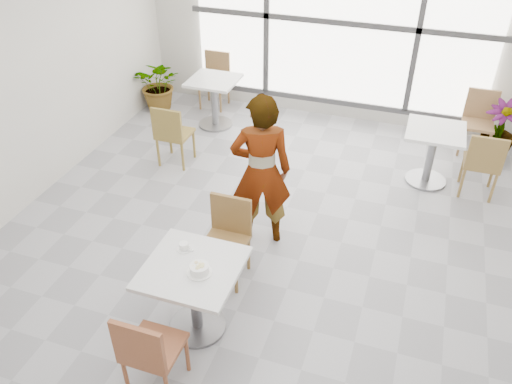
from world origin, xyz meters
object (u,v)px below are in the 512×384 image
(main_table, at_px, (194,286))
(coffee_cup, at_px, (184,247))
(bg_chair_left_near, at_px, (172,132))
(plant_right, at_px, (499,130))
(oatmeal_bowl, at_px, (199,269))
(plant_left, at_px, (160,84))
(chair_near, at_px, (148,350))
(bg_table_left, at_px, (214,96))
(person, at_px, (261,172))
(bg_chair_left_far, at_px, (215,76))
(chair_far, at_px, (228,233))
(bg_table_right, at_px, (432,148))
(bg_chair_right_near, at_px, (483,161))
(bg_chair_right_far, at_px, (479,117))

(main_table, distance_m, coffee_cup, 0.35)
(bg_chair_left_near, relative_size, plant_right, 1.05)
(oatmeal_bowl, bearing_deg, plant_left, 121.87)
(chair_near, relative_size, plant_left, 1.02)
(oatmeal_bowl, relative_size, bg_table_left, 0.28)
(person, bearing_deg, bg_chair_left_far, -80.46)
(main_table, relative_size, chair_near, 0.92)
(main_table, distance_m, bg_chair_left_near, 2.89)
(main_table, bearing_deg, plant_right, 57.19)
(bg_table_left, height_order, bg_chair_left_near, bg_chair_left_near)
(chair_far, bearing_deg, bg_chair_left_near, 130.56)
(chair_near, xyz_separation_m, person, (0.20, 2.12, 0.37))
(person, relative_size, bg_chair_left_near, 1.99)
(chair_near, distance_m, bg_chair_left_near, 3.49)
(main_table, distance_m, chair_near, 0.71)
(person, xyz_separation_m, bg_table_right, (1.67, 1.77, -0.38))
(plant_right, bearing_deg, person, -132.87)
(main_table, bearing_deg, bg_chair_left_far, 110.31)
(bg_table_right, xyz_separation_m, bg_chair_left_near, (-3.27, -0.68, 0.01))
(main_table, xyz_separation_m, plant_right, (2.65, 4.11, -0.11))
(chair_far, bearing_deg, bg_chair_right_near, 43.16)
(bg_chair_left_far, bearing_deg, bg_table_right, -20.18)
(chair_far, distance_m, plant_left, 4.04)
(bg_chair_right_far, bearing_deg, bg_chair_right_near, -88.45)
(main_table, relative_size, coffee_cup, 5.03)
(main_table, bearing_deg, bg_chair_left_near, 120.34)
(bg_chair_right_far, xyz_separation_m, plant_right, (0.28, -0.13, -0.08))
(bg_chair_left_near, xyz_separation_m, plant_left, (-0.97, 1.51, -0.08))
(bg_chair_right_near, distance_m, plant_right, 1.11)
(person, bearing_deg, oatmeal_bowl, 67.13)
(coffee_cup, height_order, person, person)
(bg_table_left, height_order, bg_table_right, same)
(coffee_cup, distance_m, bg_chair_left_far, 4.53)
(oatmeal_bowl, distance_m, bg_chair_right_far, 4.87)
(coffee_cup, xyz_separation_m, person, (0.29, 1.23, 0.09))
(bg_table_left, relative_size, bg_table_right, 1.00)
(bg_chair_left_far, distance_m, plant_left, 0.90)
(bg_table_left, height_order, plant_left, plant_left)
(oatmeal_bowl, bearing_deg, bg_chair_right_far, 62.02)
(bg_chair_left_far, height_order, plant_right, bg_chair_left_far)
(main_table, distance_m, bg_table_right, 3.66)
(chair_far, height_order, bg_chair_right_near, same)
(person, height_order, bg_chair_left_far, person)
(main_table, relative_size, bg_chair_left_far, 0.92)
(main_table, xyz_separation_m, chair_far, (0.00, 0.78, -0.02))
(bg_table_right, bearing_deg, bg_table_left, 169.80)
(plant_right, bearing_deg, bg_table_right, -131.91)
(bg_table_right, distance_m, bg_chair_right_near, 0.61)
(bg_table_left, bearing_deg, bg_chair_right_far, 7.54)
(person, height_order, bg_table_right, person)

